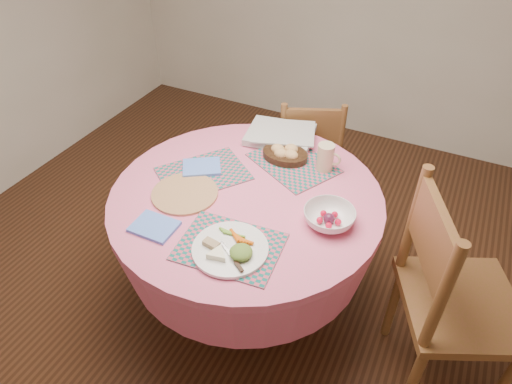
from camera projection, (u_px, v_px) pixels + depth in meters
ground at (248, 299)px, 2.53m from camera, size 4.00×4.00×0.00m
dining_table at (247, 226)px, 2.18m from camera, size 1.24×1.24×0.75m
chair_right at (449, 296)px, 1.86m from camera, size 0.63×0.64×1.05m
chair_back at (308, 155)px, 2.83m from camera, size 0.52×0.51×0.87m
placemat_front at (230, 247)px, 1.80m from camera, size 0.43×0.34×0.01m
placemat_left at (203, 173)px, 2.17m from camera, size 0.48×0.50×0.01m
placemat_back at (293, 163)px, 2.24m from camera, size 0.49×0.45×0.01m
wicker_trivet at (185, 193)px, 2.05m from camera, size 0.30×0.30×0.01m
napkin_near at (154, 227)px, 1.88m from camera, size 0.18×0.14×0.01m
napkin_far at (202, 167)px, 2.20m from camera, size 0.23×0.21×0.01m
dinner_plate at (231, 249)px, 1.76m from camera, size 0.30×0.30×0.05m
bread_bowl at (285, 153)px, 2.25m from camera, size 0.23×0.23×0.08m
latte_mug at (326, 157)px, 2.16m from camera, size 0.12×0.08×0.13m
fruit_bowl at (329, 217)px, 1.89m from camera, size 0.27×0.27×0.07m
newspaper_stack at (281, 134)px, 2.40m from camera, size 0.40×0.34×0.04m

